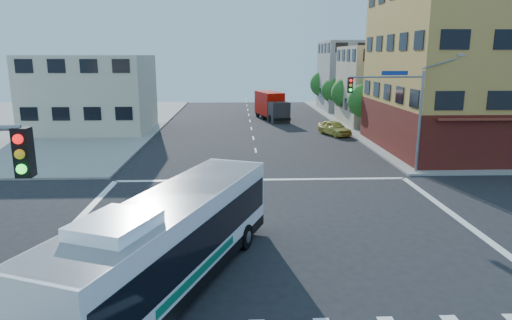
{
  "coord_description": "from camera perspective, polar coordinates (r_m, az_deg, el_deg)",
  "views": [
    {
      "loc": [
        -1.53,
        -19.37,
        7.99
      ],
      "look_at": [
        -0.56,
        4.44,
        2.5
      ],
      "focal_mm": 32.0,
      "sensor_mm": 36.0,
      "label": 1
    }
  ],
  "objects": [
    {
      "name": "building_west",
      "position": [
        51.88,
        -19.88,
        7.8
      ],
      "size": [
        12.06,
        10.06,
        8.0
      ],
      "color": "beige",
      "rests_on": "ground"
    },
    {
      "name": "ground",
      "position": [
        21.01,
        2.04,
        -9.4
      ],
      "size": [
        120.0,
        120.0,
        0.0
      ],
      "primitive_type": "plane",
      "color": "black",
      "rests_on": "ground"
    },
    {
      "name": "street_tree_c",
      "position": [
        64.86,
        9.75,
        8.78
      ],
      "size": [
        3.4,
        3.4,
        5.29
      ],
      "color": "#362113",
      "rests_on": "ground"
    },
    {
      "name": "building_east_far",
      "position": [
        69.91,
        13.24,
        10.18
      ],
      "size": [
        12.06,
        10.06,
        10.0
      ],
      "color": "gray",
      "rests_on": "ground"
    },
    {
      "name": "street_tree_b",
      "position": [
        57.06,
        11.42,
        8.45
      ],
      "size": [
        3.8,
        3.8,
        5.79
      ],
      "color": "#362113",
      "rests_on": "ground"
    },
    {
      "name": "building_east_near",
      "position": [
        56.57,
        16.99,
        8.88
      ],
      "size": [
        12.06,
        10.06,
        9.0
      ],
      "color": "#BAAE8E",
      "rests_on": "ground"
    },
    {
      "name": "street_tree_a",
      "position": [
        49.36,
        13.59,
        7.49
      ],
      "size": [
        3.6,
        3.6,
        5.53
      ],
      "color": "#362113",
      "rests_on": "ground"
    },
    {
      "name": "transit_bus",
      "position": [
        16.19,
        -10.43,
        -9.84
      ],
      "size": [
        6.9,
        12.35,
        3.62
      ],
      "rotation": [
        0.0,
        0.0,
        -0.37
      ],
      "color": "black",
      "rests_on": "ground"
    },
    {
      "name": "box_truck",
      "position": [
        58.04,
        1.96,
        6.71
      ],
      "size": [
        4.09,
        7.96,
        3.44
      ],
      "rotation": [
        0.0,
        0.0,
        0.26
      ],
      "color": "#252429",
      "rests_on": "ground"
    },
    {
      "name": "corner_building_ne",
      "position": [
        43.59,
        27.6,
        8.75
      ],
      "size": [
        18.1,
        15.44,
        14.0
      ],
      "color": "#B58741",
      "rests_on": "ground"
    },
    {
      "name": "signal_mast_ne",
      "position": [
        31.95,
        17.21,
        6.99
      ],
      "size": [
        7.91,
        1.13,
        8.07
      ],
      "color": "gray",
      "rests_on": "ground"
    },
    {
      "name": "parked_car",
      "position": [
        47.38,
        9.77,
        3.98
      ],
      "size": [
        3.23,
        4.71,
        1.49
      ],
      "primitive_type": "imported",
      "rotation": [
        0.0,
        0.0,
        0.37
      ],
      "color": "gold",
      "rests_on": "ground"
    },
    {
      "name": "street_tree_d",
      "position": [
        72.66,
        8.45,
        9.59
      ],
      "size": [
        4.0,
        4.0,
        6.03
      ],
      "color": "#362113",
      "rests_on": "ground"
    }
  ]
}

